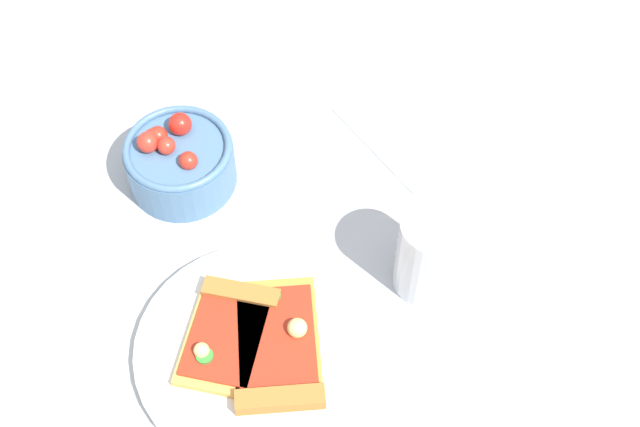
{
  "coord_description": "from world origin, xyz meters",
  "views": [
    {
      "loc": [
        -0.22,
        -0.36,
        0.79
      ],
      "look_at": [
        0.12,
        0.03,
        0.03
      ],
      "focal_mm": 49.4,
      "sensor_mm": 36.0,
      "label": 1
    }
  ],
  "objects_px": {
    "paper_napkin": "(410,127)",
    "pizza_slice_near": "(228,330)",
    "plate": "(256,350)",
    "pizza_slice_far": "(278,351)",
    "salad_bowl": "(179,161)",
    "soda_glass": "(431,255)"
  },
  "relations": [
    {
      "from": "soda_glass",
      "to": "paper_napkin",
      "type": "relative_size",
      "value": 0.68
    },
    {
      "from": "plate",
      "to": "paper_napkin",
      "type": "height_order",
      "value": "plate"
    },
    {
      "from": "pizza_slice_far",
      "to": "plate",
      "type": "bearing_deg",
      "value": 119.3
    },
    {
      "from": "salad_bowl",
      "to": "soda_glass",
      "type": "xyz_separation_m",
      "value": [
        0.11,
        -0.27,
        0.01
      ]
    },
    {
      "from": "pizza_slice_near",
      "to": "pizza_slice_far",
      "type": "xyz_separation_m",
      "value": [
        0.02,
        -0.05,
        0.0
      ]
    },
    {
      "from": "plate",
      "to": "pizza_slice_near",
      "type": "bearing_deg",
      "value": 110.51
    },
    {
      "from": "pizza_slice_far",
      "to": "soda_glass",
      "type": "height_order",
      "value": "soda_glass"
    },
    {
      "from": "pizza_slice_far",
      "to": "salad_bowl",
      "type": "distance_m",
      "value": 0.25
    },
    {
      "from": "salad_bowl",
      "to": "paper_napkin",
      "type": "xyz_separation_m",
      "value": [
        0.24,
        -0.12,
        -0.03
      ]
    },
    {
      "from": "pizza_slice_far",
      "to": "paper_napkin",
      "type": "relative_size",
      "value": 1.04
    },
    {
      "from": "plate",
      "to": "pizza_slice_far",
      "type": "distance_m",
      "value": 0.03
    },
    {
      "from": "pizza_slice_near",
      "to": "salad_bowl",
      "type": "xyz_separation_m",
      "value": [
        0.08,
        0.19,
        0.01
      ]
    },
    {
      "from": "plate",
      "to": "pizza_slice_far",
      "type": "xyz_separation_m",
      "value": [
        0.01,
        -0.02,
        0.01
      ]
    },
    {
      "from": "pizza_slice_near",
      "to": "salad_bowl",
      "type": "relative_size",
      "value": 1.14
    },
    {
      "from": "pizza_slice_far",
      "to": "soda_glass",
      "type": "distance_m",
      "value": 0.18
    },
    {
      "from": "salad_bowl",
      "to": "soda_glass",
      "type": "distance_m",
      "value": 0.29
    },
    {
      "from": "pizza_slice_far",
      "to": "salad_bowl",
      "type": "bearing_deg",
      "value": 75.75
    },
    {
      "from": "paper_napkin",
      "to": "pizza_slice_near",
      "type": "bearing_deg",
      "value": -166.98
    },
    {
      "from": "plate",
      "to": "pizza_slice_near",
      "type": "height_order",
      "value": "pizza_slice_near"
    },
    {
      "from": "plate",
      "to": "soda_glass",
      "type": "distance_m",
      "value": 0.2
    },
    {
      "from": "plate",
      "to": "soda_glass",
      "type": "bearing_deg",
      "value": -15.62
    },
    {
      "from": "plate",
      "to": "salad_bowl",
      "type": "relative_size",
      "value": 2.0
    }
  ]
}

